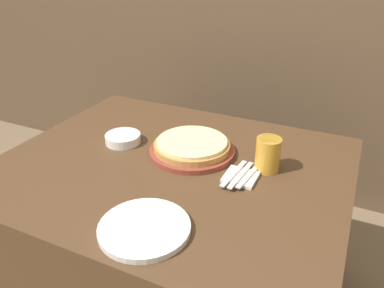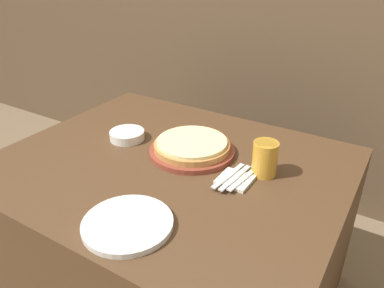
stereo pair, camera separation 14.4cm
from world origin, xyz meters
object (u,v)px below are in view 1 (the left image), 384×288
Objects in this scene: pizza_on_board at (192,147)px; beer_glass at (268,153)px; side_bowl at (123,138)px; dinner_knife at (241,175)px; dinner_plate at (144,228)px; spoon at (248,177)px; fork at (234,173)px.

pizza_on_board is 0.30m from beer_glass.
dinner_knife is at bearing -6.01° from side_bowl.
side_bowl is (-0.37, 0.43, 0.01)m from dinner_plate.
beer_glass is 0.76× the size of spoon.
fork is (-0.09, -0.10, -0.05)m from beer_glass.
beer_glass is 0.13m from dinner_knife.
fork is 1.00× the size of dinner_knife.
beer_glass is at bearing 0.72° from pizza_on_board.
pizza_on_board is at bearing 7.20° from side_bowl.
pizza_on_board is 0.25m from dinner_knife.
beer_glass is at bearing 3.98° from side_bowl.
side_bowl is (-0.59, -0.04, -0.05)m from beer_glass.
side_bowl is at bearing 174.26° from spoon.
beer_glass is (0.29, 0.00, 0.04)m from pizza_on_board.
spoon is at bearing -0.00° from dinner_knife.
dinner_plate is 1.82× the size of side_bowl.
spoon is at bearing -19.95° from pizza_on_board.
dinner_plate is 0.41m from dinner_knife.
pizza_on_board reaches higher than dinner_knife.
beer_glass is 0.52m from dinner_plate.
pizza_on_board is 2.03× the size of spoon.
side_bowl is 0.75× the size of fork.
dinner_knife is (0.52, -0.06, -0.00)m from side_bowl.
dinner_plate reaches higher than fork.
beer_glass is 0.65× the size of fork.
spoon is at bearing 0.00° from fork.
pizza_on_board is 0.30m from side_bowl.
dinner_plate is at bearing -116.17° from spoon.
dinner_plate is 1.61× the size of spoon.
dinner_knife and spoon have the same top height.
fork is at bearing -6.31° from side_bowl.
spoon is (0.25, -0.09, -0.01)m from pizza_on_board.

